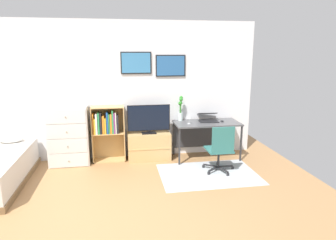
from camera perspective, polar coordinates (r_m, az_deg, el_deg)
The scene contains 13 objects.
ground_plane at distance 4.13m, azimuth -12.88°, elevation -18.23°, with size 7.20×7.20×0.00m, color #A87A4C.
wall_back_with_posters at distance 6.02m, azimuth -12.20°, elevation 5.39°, with size 6.12×0.09×2.70m.
area_rug at distance 5.43m, azimuth 7.64°, elevation -10.09°, with size 1.70×1.20×0.01m, color #B2B7BC.
dresser at distance 5.97m, azimuth -18.29°, elevation -2.85°, with size 0.74×0.46×1.12m.
bookshelf at distance 5.94m, azimuth -11.50°, elevation -1.52°, with size 0.62×0.30×1.09m.
tv_stand at distance 6.03m, azimuth -3.61°, elevation -4.96°, with size 0.84×0.41×0.54m.
television at distance 5.86m, azimuth -3.66°, elevation 0.13°, with size 0.83×0.16×0.57m.
desk at distance 6.11m, azimuth 7.12°, elevation -1.43°, with size 1.29×0.64×0.74m.
office_chair at distance 5.39m, azimuth 9.94°, elevation -5.21°, with size 0.56×0.58×0.86m.
laptop at distance 6.13m, azimuth 7.58°, elevation 0.46°, with size 0.42×0.45×0.17m.
computer_mouse at distance 6.10m, azimuth 10.21°, elevation -0.16°, with size 0.06×0.10×0.03m, color #262628.
bamboo_vase at distance 6.05m, azimuth 2.40°, elevation 2.26°, with size 0.09×0.10×0.51m.
wine_glass at distance 5.81m, azimuth 4.02°, elevation 0.56°, with size 0.07×0.07×0.18m.
Camera 1 is at (0.29, -3.54, 2.11)m, focal length 32.16 mm.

